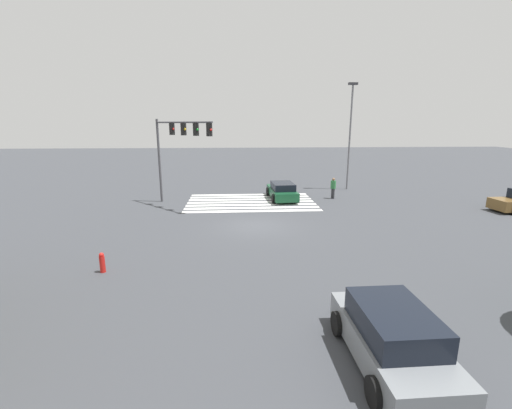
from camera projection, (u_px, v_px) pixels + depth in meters
name	position (u px, v px, depth m)	size (l,w,h in m)	color
ground_plane	(256.00, 226.00, 20.72)	(135.99, 135.99, 0.00)	#3D3F44
crosswalk_markings	(251.00, 202.00, 26.94)	(9.95, 6.30, 0.01)	silver
traffic_signal_mast	(177.00, 141.00, 24.48)	(4.56, 4.56, 6.37)	#47474C
car_0	(391.00, 338.00, 8.66)	(2.16, 4.28, 1.60)	gray
car_1	(282.00, 191.00, 27.84)	(2.30, 4.73, 1.40)	#144728
pedestrian	(333.00, 187.00, 27.98)	(0.41, 0.41, 1.72)	#38383D
street_light_pole_a	(350.00, 128.00, 30.92)	(0.80, 0.36, 9.54)	slate
fire_hydrant	(102.00, 263.00, 14.17)	(0.22, 0.22, 0.86)	red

